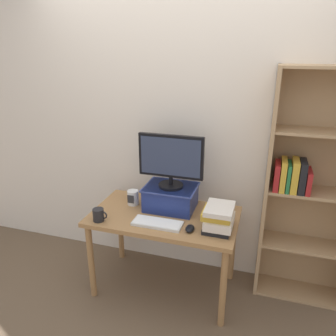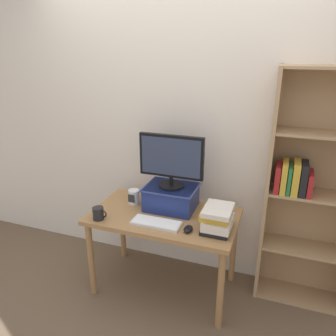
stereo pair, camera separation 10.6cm
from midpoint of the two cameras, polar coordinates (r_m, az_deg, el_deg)
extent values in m
plane|color=brown|center=(3.05, -1.67, -19.81)|extent=(12.00, 12.00, 0.00)
cube|color=beige|center=(2.83, 0.98, 6.77)|extent=(7.00, 0.08, 2.60)
cube|color=#9E7042|center=(2.65, -1.82, -8.44)|extent=(1.17, 0.66, 0.04)
cylinder|color=#9E7042|center=(2.83, -14.33, -15.49)|extent=(0.05, 0.05, 0.67)
cylinder|color=#9E7042|center=(2.53, 8.32, -20.07)|extent=(0.05, 0.05, 0.67)
cylinder|color=#9E7042|center=(3.24, -9.22, -10.16)|extent=(0.05, 0.05, 0.67)
cylinder|color=#9E7042|center=(2.97, 10.14, -13.26)|extent=(0.05, 0.05, 0.67)
cube|color=tan|center=(2.67, 15.67, -3.36)|extent=(0.03, 0.28, 1.85)
cube|color=tan|center=(2.81, 22.66, -2.99)|extent=(0.70, 0.01, 1.85)
cube|color=tan|center=(3.16, 20.47, -19.42)|extent=(0.65, 0.27, 0.02)
cube|color=tan|center=(2.89, 21.62, -12.29)|extent=(0.65, 0.27, 0.02)
cube|color=tan|center=(2.68, 22.89, -3.89)|extent=(0.65, 0.27, 0.02)
cube|color=tan|center=(2.54, 24.31, 5.68)|extent=(0.65, 0.27, 0.02)
cube|color=tan|center=(2.48, 25.84, 15.59)|extent=(0.65, 0.27, 0.02)
cube|color=maroon|center=(2.60, 17.28, -1.25)|extent=(0.04, 0.20, 0.21)
cube|color=gold|center=(2.59, 18.30, -1.07)|extent=(0.04, 0.20, 0.23)
cube|color=#236B38|center=(2.60, 19.11, -1.40)|extent=(0.02, 0.20, 0.21)
cube|color=gold|center=(2.60, 20.07, -1.19)|extent=(0.05, 0.20, 0.24)
cube|color=black|center=(2.60, 21.23, -1.34)|extent=(0.05, 0.20, 0.24)
cube|color=maroon|center=(2.62, 22.16, -2.11)|extent=(0.04, 0.20, 0.17)
cube|color=navy|center=(2.70, -0.64, -5.12)|extent=(0.40, 0.31, 0.19)
cube|color=#334284|center=(2.67, -0.65, -3.36)|extent=(0.42, 0.33, 0.01)
cylinder|color=black|center=(2.66, -0.65, -3.04)|extent=(0.20, 0.20, 0.02)
cylinder|color=black|center=(2.64, -0.66, -2.18)|extent=(0.03, 0.03, 0.07)
cube|color=black|center=(2.57, -0.68, 2.06)|extent=(0.53, 0.04, 0.35)
cube|color=#2D3851|center=(2.55, -0.81, 1.92)|extent=(0.48, 0.00, 0.30)
cube|color=silver|center=(2.50, -3.11, -9.62)|extent=(0.38, 0.15, 0.02)
cube|color=white|center=(2.50, -3.12, -9.37)|extent=(0.35, 0.13, 0.00)
ellipsoid|color=black|center=(2.42, 2.56, -10.49)|extent=(0.06, 0.10, 0.04)
cube|color=black|center=(2.47, 7.40, -10.06)|extent=(0.19, 0.26, 0.03)
cube|color=silver|center=(2.44, 7.69, -9.12)|extent=(0.20, 0.27, 0.06)
cube|color=gold|center=(2.42, 7.33, -7.88)|extent=(0.21, 0.21, 0.05)
cube|color=silver|center=(2.39, 7.73, -7.06)|extent=(0.20, 0.25, 0.04)
cylinder|color=black|center=(2.60, -13.19, -7.97)|extent=(0.09, 0.09, 0.10)
torus|color=black|center=(2.58, -12.36, -8.03)|extent=(0.06, 0.01, 0.06)
cylinder|color=silver|center=(2.80, -7.20, -5.12)|extent=(0.10, 0.10, 0.12)
cube|color=#2D2D30|center=(2.76, -7.63, -5.43)|extent=(0.06, 0.00, 0.07)
camera|label=1|loc=(0.05, -91.20, -0.45)|focal=35.00mm
camera|label=2|loc=(0.05, 88.80, 0.45)|focal=35.00mm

